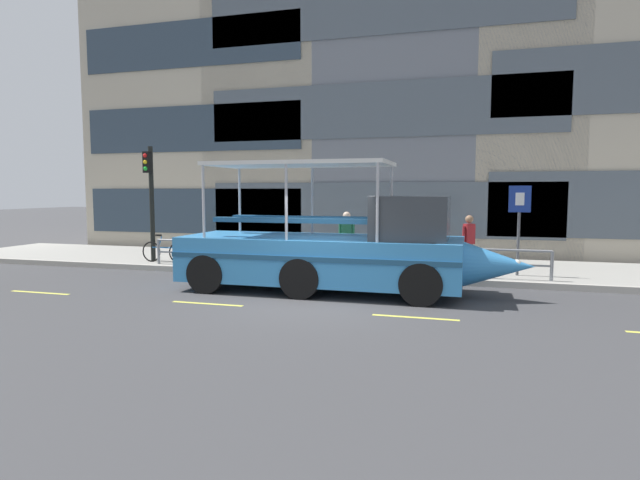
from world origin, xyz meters
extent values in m
plane|color=#3D3D3F|center=(0.00, 0.00, 0.00)|extent=(120.00, 120.00, 0.00)
cube|color=#99968E|center=(0.00, 5.60, 0.09)|extent=(32.00, 4.80, 0.18)
cube|color=#B2ADA3|center=(0.00, 3.11, 0.09)|extent=(32.00, 0.18, 0.18)
cube|color=#DBD64C|center=(-7.20, -1.01, 0.00)|extent=(1.80, 0.12, 0.01)
cube|color=#DBD64C|center=(-2.40, -1.01, 0.00)|extent=(1.80, 0.12, 0.01)
cube|color=#DBD64C|center=(2.40, -1.01, 0.00)|extent=(1.80, 0.12, 0.01)
cube|color=#2D3D4C|center=(-8.17, 8.37, 1.75)|extent=(10.02, 0.06, 1.93)
cube|color=#2D3D4C|center=(-8.17, 8.37, 5.26)|extent=(10.02, 0.06, 1.93)
cube|color=#2D3D4C|center=(-8.17, 8.37, 8.77)|extent=(10.02, 0.06, 1.93)
cube|color=#4C5660|center=(-0.13, 8.37, 1.90)|extent=(13.71, 0.06, 2.09)
cube|color=#4C5660|center=(-0.13, 8.37, 5.71)|extent=(13.71, 0.06, 2.09)
cube|color=#4C5660|center=(-0.13, 8.37, 9.52)|extent=(13.71, 0.06, 2.09)
cylinder|color=gray|center=(-0.50, 3.45, 0.99)|extent=(12.20, 0.07, 0.07)
cylinder|color=gray|center=(-0.50, 3.45, 0.58)|extent=(12.20, 0.06, 0.06)
cylinder|color=gray|center=(-6.60, 3.45, 0.58)|extent=(0.09, 0.09, 0.81)
cylinder|color=gray|center=(-4.85, 3.45, 0.58)|extent=(0.09, 0.09, 0.81)
cylinder|color=gray|center=(-3.11, 3.45, 0.58)|extent=(0.09, 0.09, 0.81)
cylinder|color=gray|center=(-1.37, 3.45, 0.58)|extent=(0.09, 0.09, 0.81)
cylinder|color=gray|center=(0.37, 3.45, 0.58)|extent=(0.09, 0.09, 0.81)
cylinder|color=gray|center=(2.12, 3.45, 0.58)|extent=(0.09, 0.09, 0.81)
cylinder|color=gray|center=(3.86, 3.45, 0.58)|extent=(0.09, 0.09, 0.81)
cylinder|color=gray|center=(5.60, 3.45, 0.58)|extent=(0.09, 0.09, 0.81)
cylinder|color=black|center=(-7.21, 4.06, 2.16)|extent=(0.16, 0.16, 3.97)
cube|color=black|center=(-7.21, 3.86, 3.60)|extent=(0.24, 0.20, 0.72)
sphere|color=red|center=(-7.21, 3.75, 3.82)|extent=(0.14, 0.14, 0.14)
sphere|color=gold|center=(-7.21, 3.75, 3.60)|extent=(0.14, 0.14, 0.14)
sphere|color=green|center=(-7.21, 3.75, 3.38)|extent=(0.14, 0.14, 0.14)
cylinder|color=#4C4F54|center=(4.79, 4.23, 1.46)|extent=(0.08, 0.08, 2.56)
cube|color=navy|center=(4.79, 4.18, 2.39)|extent=(0.60, 0.04, 0.76)
cube|color=white|center=(4.79, 4.16, 2.39)|extent=(0.24, 0.01, 0.36)
torus|color=black|center=(-6.07, 3.80, 0.53)|extent=(0.70, 0.04, 0.70)
torus|color=black|center=(-7.11, 3.80, 0.53)|extent=(0.70, 0.04, 0.70)
cylinder|color=#1E66B2|center=(-6.59, 3.80, 0.69)|extent=(0.95, 0.04, 0.04)
cylinder|color=#1E66B2|center=(-6.77, 3.80, 0.83)|extent=(0.19, 0.04, 0.51)
cube|color=black|center=(-6.81, 3.80, 1.11)|extent=(0.20, 0.08, 0.06)
cylinder|color=#A5A5AA|center=(-6.11, 3.80, 1.03)|extent=(0.03, 0.46, 0.03)
cube|color=#388CD1|center=(-0.31, 1.26, 0.85)|extent=(7.25, 2.46, 1.15)
cone|color=#388CD1|center=(4.12, 1.26, 0.85)|extent=(1.63, 1.10, 1.10)
cylinder|color=#388CD1|center=(-3.94, 1.26, 0.85)|extent=(0.36, 1.10, 1.10)
cube|color=navy|center=(-0.31, 0.01, 1.00)|extent=(7.25, 0.04, 0.12)
sphere|color=white|center=(4.53, 1.26, 0.90)|extent=(0.22, 0.22, 0.22)
cube|color=#33383D|center=(2.04, 1.26, 1.96)|extent=(1.81, 2.07, 1.07)
cube|color=silver|center=(-0.86, 1.26, 3.32)|extent=(4.71, 2.27, 0.10)
cylinder|color=#B2B2B7|center=(1.38, 2.35, 2.35)|extent=(0.07, 0.07, 1.84)
cylinder|color=#B2B2B7|center=(1.38, 0.18, 2.35)|extent=(0.07, 0.07, 1.84)
cylinder|color=#B2B2B7|center=(-0.86, 2.35, 2.35)|extent=(0.07, 0.07, 1.84)
cylinder|color=#B2B2B7|center=(-0.86, 0.18, 2.35)|extent=(0.07, 0.07, 1.84)
cylinder|color=#B2B2B7|center=(-3.09, 2.35, 2.35)|extent=(0.07, 0.07, 1.84)
cylinder|color=#B2B2B7|center=(-3.09, 0.18, 2.35)|extent=(0.07, 0.07, 1.84)
cube|color=navy|center=(-0.86, 1.86, 1.88)|extent=(4.33, 0.28, 0.12)
cube|color=navy|center=(-0.86, 0.67, 1.88)|extent=(4.33, 0.28, 0.12)
cylinder|color=black|center=(2.40, 2.40, 0.50)|extent=(1.00, 0.28, 1.00)
cylinder|color=black|center=(2.40, 0.13, 0.50)|extent=(1.00, 0.28, 1.00)
cylinder|color=black|center=(-0.50, 2.40, 0.50)|extent=(1.00, 0.28, 1.00)
cylinder|color=black|center=(-0.50, 0.13, 0.50)|extent=(1.00, 0.28, 1.00)
cylinder|color=black|center=(-3.03, 2.40, 0.50)|extent=(1.00, 0.28, 1.00)
cylinder|color=black|center=(-3.03, 0.13, 0.50)|extent=(1.00, 0.28, 1.00)
cylinder|color=#47423D|center=(3.47, 4.51, 0.61)|extent=(0.11, 0.11, 0.85)
cylinder|color=#47423D|center=(3.35, 4.39, 0.61)|extent=(0.11, 0.11, 0.85)
cube|color=maroon|center=(3.41, 4.45, 1.34)|extent=(0.36, 0.36, 0.61)
cylinder|color=maroon|center=(3.56, 4.60, 1.31)|extent=(0.07, 0.07, 0.54)
cylinder|color=maroon|center=(3.26, 4.30, 1.31)|extent=(0.07, 0.07, 0.54)
sphere|color=#936B4C|center=(3.41, 4.45, 1.78)|extent=(0.24, 0.24, 0.24)
cylinder|color=black|center=(-0.43, 4.41, 0.62)|extent=(0.11, 0.11, 0.89)
cylinder|color=black|center=(-0.26, 4.42, 0.62)|extent=(0.11, 0.11, 0.89)
cube|color=#236B47|center=(-0.35, 4.42, 1.38)|extent=(0.34, 0.21, 0.63)
cylinder|color=#236B47|center=(-0.57, 4.41, 1.35)|extent=(0.08, 0.08, 0.57)
cylinder|color=#236B47|center=(-0.13, 4.43, 1.35)|extent=(0.08, 0.08, 0.57)
sphere|color=beige|center=(-0.35, 4.42, 1.84)|extent=(0.24, 0.24, 0.24)
camera|label=1|loc=(3.47, -11.82, 2.63)|focal=29.43mm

